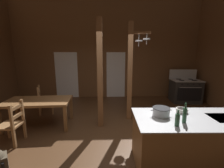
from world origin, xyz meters
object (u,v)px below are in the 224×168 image
at_px(ladderback_chair_by_post, 44,100).
at_px(bottle_short_on_counter, 177,120).
at_px(bottle_tall_on_counter, 185,115).
at_px(stockpot_on_counter, 161,112).
at_px(mixing_bowl_on_counter, 182,110).
at_px(stove_range, 185,90).
at_px(ladderback_chair_near_window, 12,124).
at_px(kitchen_island, 196,142).
at_px(dining_table, 38,103).

bearing_deg(ladderback_chair_by_post, bottle_short_on_counter, -41.03).
bearing_deg(bottle_short_on_counter, bottle_tall_on_counter, 31.54).
xyz_separation_m(stockpot_on_counter, mixing_bowl_on_counter, (0.45, 0.15, -0.04)).
xyz_separation_m(stove_range, ladderback_chair_near_window, (-5.33, -2.76, -0.03)).
bearing_deg(ladderback_chair_near_window, ladderback_chair_by_post, 90.39).
distance_m(ladderback_chair_by_post, bottle_tall_on_counter, 4.27).
relative_size(stockpot_on_counter, bottle_tall_on_counter, 1.13).
relative_size(kitchen_island, stockpot_on_counter, 5.99).
relative_size(mixing_bowl_on_counter, bottle_tall_on_counter, 0.64).
bearing_deg(bottle_short_on_counter, mixing_bowl_on_counter, 56.74).
xyz_separation_m(dining_table, bottle_short_on_counter, (2.92, -1.86, 0.35)).
distance_m(stove_range, bottle_tall_on_counter, 4.27).
bearing_deg(bottle_tall_on_counter, stockpot_on_counter, 135.28).
bearing_deg(stove_range, dining_table, -159.06).
height_order(dining_table, ladderback_chair_near_window, ladderback_chair_near_window).
bearing_deg(mixing_bowl_on_counter, bottle_short_on_counter, -123.26).
relative_size(kitchen_island, ladderback_chair_by_post, 2.30).
bearing_deg(dining_table, ladderback_chair_near_window, -104.92).
height_order(ladderback_chair_near_window, ladderback_chair_by_post, same).
distance_m(kitchen_island, stockpot_on_counter, 0.82).
height_order(stove_range, ladderback_chair_near_window, stove_range).
height_order(kitchen_island, ladderback_chair_near_window, ladderback_chair_near_window).
distance_m(ladderback_chair_by_post, stockpot_on_counter, 3.89).
bearing_deg(stockpot_on_counter, bottle_tall_on_counter, -44.72).
relative_size(dining_table, mixing_bowl_on_counter, 8.38).
relative_size(kitchen_island, dining_table, 1.25).
xyz_separation_m(kitchen_island, ladderback_chair_by_post, (-3.65, 2.47, 0.00)).
relative_size(stove_range, bottle_tall_on_counter, 4.09).
distance_m(stove_range, ladderback_chair_near_window, 6.00).
relative_size(kitchen_island, bottle_short_on_counter, 8.75).
bearing_deg(ladderback_chair_by_post, dining_table, -75.57).
distance_m(dining_table, ladderback_chair_by_post, 0.93).
bearing_deg(ladderback_chair_near_window, bottle_tall_on_counter, -16.11).
bearing_deg(bottle_tall_on_counter, ladderback_chair_near_window, 163.89).
xyz_separation_m(dining_table, ladderback_chair_by_post, (-0.23, 0.88, -0.20)).
bearing_deg(bottle_short_on_counter, kitchen_island, 27.91).
bearing_deg(ladderback_chair_near_window, stockpot_on_counter, -12.74).
bearing_deg(bottle_tall_on_counter, kitchen_island, 26.13).
xyz_separation_m(stove_range, stockpot_on_counter, (-2.30, -3.45, 0.49)).
bearing_deg(stove_range, mixing_bowl_on_counter, -119.35).
distance_m(dining_table, bottle_tall_on_counter, 3.57).
xyz_separation_m(ladderback_chair_near_window, mixing_bowl_on_counter, (3.47, -0.53, 0.49)).
bearing_deg(dining_table, kitchen_island, -24.88).
bearing_deg(kitchen_island, bottle_short_on_counter, -152.09).
distance_m(mixing_bowl_on_counter, bottle_tall_on_counter, 0.46).
xyz_separation_m(kitchen_island, dining_table, (-3.43, 1.59, 0.20)).
xyz_separation_m(mixing_bowl_on_counter, bottle_short_on_counter, (-0.34, -0.52, 0.06)).
bearing_deg(mixing_bowl_on_counter, ladderback_chair_by_post, 147.47).
distance_m(stove_range, dining_table, 5.48).
distance_m(ladderback_chair_near_window, bottle_tall_on_counter, 3.48).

